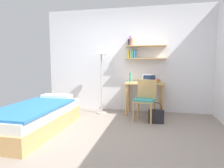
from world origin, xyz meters
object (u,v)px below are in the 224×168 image
Objects in this scene: bed at (37,118)px; water_bottle at (131,78)px; desk_chair at (145,98)px; standing_lamp at (101,54)px; desk at (145,89)px; book_stack at (156,81)px; laptop at (149,81)px; handbag at (156,116)px.

water_bottle is at bearing 45.47° from bed.
desk_chair is 0.53× the size of standing_lamp.
desk is 3.61× the size of book_stack.
desk is at bearing 39.58° from bed.
standing_lamp is 6.56× the size of book_stack.
desk is 0.34m from book_stack.
water_bottle reaches higher than book_stack.
standing_lamp reaches higher than laptop.
bed is 1.20× the size of standing_lamp.
book_stack is at bearing 17.93° from laptop.
standing_lamp is at bearing -173.29° from desk.
standing_lamp reaches higher than book_stack.
water_bottle is at bearing 132.75° from handbag.
standing_lamp is 1.91m from handbag.
desk is 0.44m from water_bottle.
handbag is (0.17, -0.65, -0.66)m from laptop.
desk is at bearing -178.64° from laptop.
bed is 2.74m from book_stack.
handbag is at bearing -22.18° from standing_lamp.
bed is at bearing -141.87° from laptop.
bed is at bearing -120.54° from standing_lamp.
handbag is (0.61, -0.66, -0.73)m from water_bottle.
handbag is (0.27, -0.65, -0.45)m from desk.
water_bottle is 0.51× the size of handbag.
handbag is at bearing -47.25° from water_bottle.
desk_chair is at bearing -112.87° from book_stack.
bed is at bearing -143.18° from book_stack.
book_stack is 0.58× the size of handbag.
standing_lamp reaches higher than water_bottle.
bed is 7.88× the size of book_stack.
water_bottle is (0.69, 0.13, -0.56)m from standing_lamp.
handbag is at bearing -34.78° from desk_chair.
water_bottle is at bearing -175.60° from book_stack.
standing_lamp is at bearing -172.19° from book_stack.
desk is 4.07× the size of water_bottle.
bed is 2.57m from laptop.
bed is 2.45m from desk.
desk_chair reaches higher than book_stack.
desk_chair is 0.68m from book_stack.
book_stack is (2.14, 1.60, 0.57)m from bed.
book_stack is at bearing 4.40° from water_bottle.
laptop is (1.97, 1.55, 0.58)m from bed.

